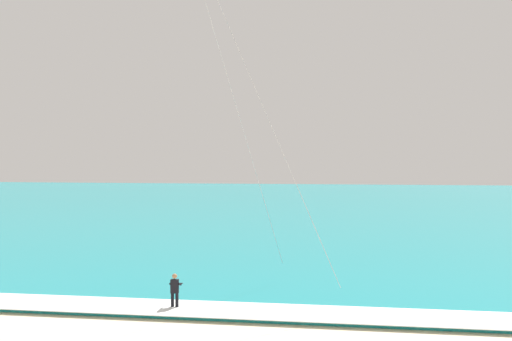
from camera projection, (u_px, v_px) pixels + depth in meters
name	position (u px, v px, depth m)	size (l,w,h in m)	color
sea	(331.00, 204.00, 82.03)	(200.00, 120.00, 0.20)	teal
surf_foam	(310.00, 313.00, 23.67)	(200.00, 2.61, 0.04)	white
surfboard	(175.00, 312.00, 24.62)	(0.52, 1.42, 0.09)	#E04C38
kitesurfer	(175.00, 291.00, 24.61)	(0.55, 0.54, 1.69)	black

